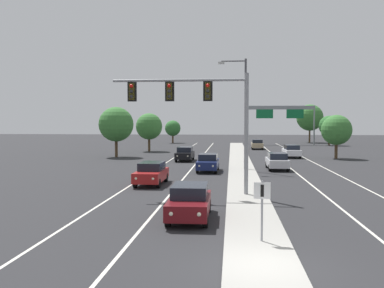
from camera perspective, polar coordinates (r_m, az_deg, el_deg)
The scene contains 23 objects.
ground_plane at distance 13.70m, azimuth 9.35°, elevation -16.17°, with size 260.00×260.00×0.00m, color #28282B.
median_island at distance 31.24m, azimuth 7.03°, elevation -5.11°, with size 2.40×110.00×0.15m, color #9E9B93.
lane_stripe_oncoming_center at distance 38.36m, azimuth -0.34°, elevation -3.67°, with size 0.14×100.00×0.01m, color silver.
lane_stripe_receding_center at distance 38.59m, azimuth 13.72°, elevation -3.72°, with size 0.14×100.00×0.01m, color silver.
edge_stripe_left at distance 38.82m, azimuth -5.20°, elevation -3.60°, with size 0.14×100.00×0.01m, color silver.
edge_stripe_right at distance 39.21m, azimuth 18.51°, elevation -3.68°, with size 0.14×100.00×0.01m, color silver.
overhead_signal_mast at distance 25.56m, azimuth 0.93°, elevation 5.29°, with size 8.18×0.44×7.20m.
median_sign_post at distance 15.75m, azimuth 9.35°, elevation -7.65°, with size 0.60×0.10×2.20m.
street_lamp_median at distance 39.14m, azimuth 6.83°, elevation 4.94°, with size 2.58×0.28×10.00m.
car_oncoming_darkred at distance 19.76m, azimuth -0.31°, elevation -7.68°, with size 1.86×4.49×1.58m.
car_oncoming_red at distance 30.49m, azimuth -5.45°, elevation -3.88°, with size 1.89×4.50×1.58m.
car_oncoming_navy at distance 38.21m, azimuth 2.15°, elevation -2.47°, with size 1.88×4.50×1.58m.
car_oncoming_black at distance 48.40m, azimuth -0.96°, elevation -1.30°, with size 1.85×4.48×1.58m.
car_receding_silver at distance 40.34m, azimuth 11.32°, elevation -2.23°, with size 1.85×4.48×1.58m.
car_receding_white at distance 54.16m, azimuth 13.17°, elevation -0.91°, with size 1.90×4.50×1.58m.
car_receding_tan at distance 69.31m, azimuth 8.71°, elevation -0.01°, with size 1.89×4.50×1.58m.
highway_sign_gantry at distance 83.34m, azimuth 11.64°, elevation 4.15°, with size 13.28×0.42×7.50m.
tree_far_left_a at distance 54.28m, azimuth -10.12°, elevation 2.60°, with size 4.35×4.35×6.29m.
tree_far_right_b at distance 92.99m, azimuth 15.48°, elevation 3.42°, with size 5.56×5.56×8.04m.
tree_far_left_b at distance 63.84m, azimuth -5.76°, elevation 2.34°, with size 3.93×3.93×5.69m.
tree_far_right_c at distance 54.12m, azimuth 18.75°, elevation 1.78°, with size 3.64×3.64×5.27m.
tree_far_left_c at distance 88.06m, azimuth -2.59°, elevation 2.12°, with size 3.23×3.23×4.67m.
tree_far_right_a at distance 83.10m, azimuth 17.89°, elevation 2.31°, with size 3.83×3.83×5.54m.
Camera 1 is at (-0.95, -12.91, 4.50)m, focal length 39.88 mm.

